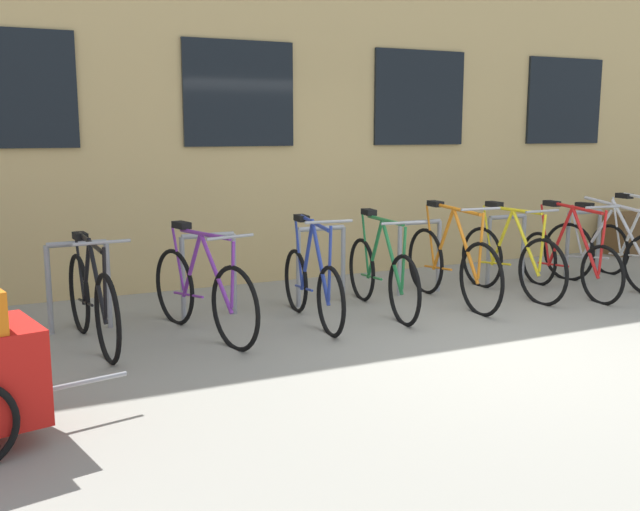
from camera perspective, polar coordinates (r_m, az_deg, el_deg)
The scene contains 12 objects.
ground_plane at distance 6.41m, azimuth 13.85°, elevation -6.66°, with size 42.00×42.00×0.00m, color gray.
storefront_building at distance 12.11m, azimuth -6.35°, elevation 14.33°, with size 28.00×6.96×5.51m.
bike_rack at distance 7.74m, azimuth 4.11°, elevation 0.18°, with size 6.56×0.05×0.82m.
bicycle_red at distance 8.47m, azimuth 19.00°, elevation -0.37°, with size 0.44×1.68×1.04m.
bicycle_yellow at distance 8.20m, azimuth 14.78°, elevation -0.35°, with size 0.44×1.69×1.02m.
bicycle_green at distance 7.24m, azimuth 4.87°, elevation -1.45°, with size 0.44×1.74×1.01m.
bicycle_blue at distance 6.80m, azimuth -0.63°, elevation -2.25°, with size 0.44×1.59×1.04m.
bicycle_orange at distance 7.68m, azimuth 10.31°, elevation -0.73°, with size 0.44×1.82×1.07m.
bicycle_black at distance 6.35m, azimuth -17.53°, elevation -3.40°, with size 0.44×1.73×0.97m.
bicycle_silver at distance 8.96m, azimuth 21.79°, elevation 0.13°, with size 0.50×1.76×1.08m.
bicycle_purple at distance 6.44m, azimuth -9.25°, elevation -2.85°, with size 0.56×1.74×1.00m.
planter_box at distance 11.56m, azimuth 23.17°, elevation 1.62°, with size 0.70×0.44×0.60m, color brown.
Camera 1 is at (-3.91, -4.76, 1.78)m, focal length 40.62 mm.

